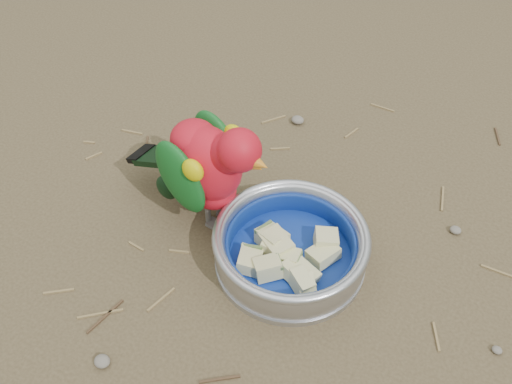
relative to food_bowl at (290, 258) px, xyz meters
The scene contains 6 objects.
ground 0.02m from the food_bowl, 75.21° to the left, with size 60.00×60.00×0.00m, color brown.
food_bowl is the anchor object (origin of this frame).
bowl_wall 0.03m from the food_bowl, ahead, with size 0.21×0.21×0.04m, color #B2B2BA, non-canonical shape.
fruit_wedges 0.02m from the food_bowl, 33.69° to the right, with size 0.13×0.13×0.03m, color beige, non-canonical shape.
lory_parrot 0.17m from the food_bowl, behind, with size 0.11×0.23×0.19m, color red, non-canonical shape.
ground_debris 0.11m from the food_bowl, 84.74° to the left, with size 0.90×0.80×0.01m, color olive, non-canonical shape.
Camera 1 is at (0.19, -0.48, 0.65)m, focal length 40.00 mm.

